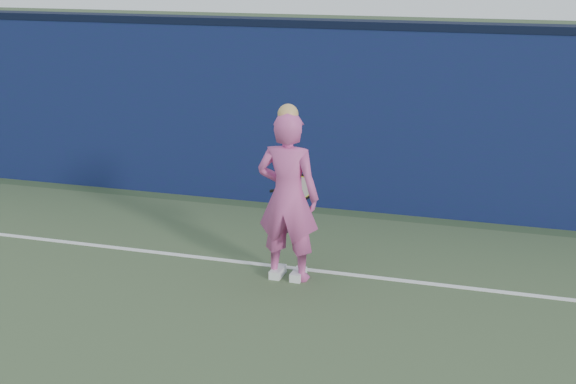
% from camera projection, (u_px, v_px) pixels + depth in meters
% --- Properties ---
extents(backstop_wall, '(24.00, 0.40, 2.50)m').
position_uv_depth(backstop_wall, '(357.00, 120.00, 11.05)').
color(backstop_wall, '#0E1E3E').
rests_on(backstop_wall, ground).
extents(wall_cap, '(24.00, 0.42, 0.10)m').
position_uv_depth(wall_cap, '(359.00, 24.00, 10.67)').
color(wall_cap, black).
rests_on(wall_cap, backstop_wall).
extents(player, '(0.70, 0.47, 1.96)m').
position_uv_depth(player, '(288.00, 197.00, 8.66)').
color(player, '#CA4E95').
rests_on(player, ground).
extents(racket, '(0.57, 0.18, 0.31)m').
position_uv_depth(racket, '(299.00, 187.00, 9.03)').
color(racket, black).
rests_on(racket, ground).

